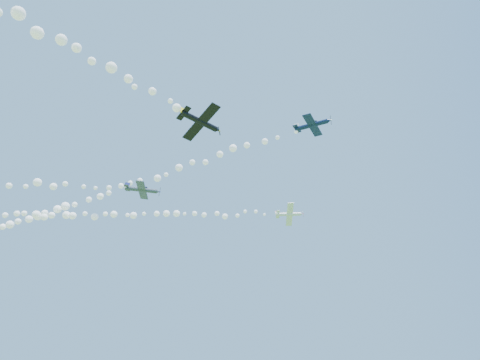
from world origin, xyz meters
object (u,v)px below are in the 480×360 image
(plane_white, at_px, (289,214))
(plane_navy, at_px, (312,125))
(plane_grey, at_px, (142,190))
(plane_black, at_px, (201,122))

(plane_white, xyz_separation_m, plane_navy, (8.71, -22.52, 3.12))
(plane_navy, xyz_separation_m, plane_grey, (-32.93, 1.65, -6.05))
(plane_navy, distance_m, plane_black, 25.33)
(plane_navy, relative_size, plane_grey, 1.01)
(plane_navy, bearing_deg, plane_black, -117.97)
(plane_black, bearing_deg, plane_navy, -4.58)
(plane_white, distance_m, plane_navy, 24.35)
(plane_navy, bearing_deg, plane_grey, -173.47)
(plane_grey, bearing_deg, plane_black, -66.78)
(plane_navy, xyz_separation_m, plane_black, (-13.36, -17.50, -12.51))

